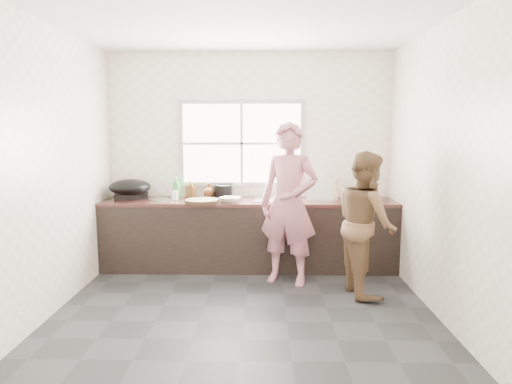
{
  "coord_description": "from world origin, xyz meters",
  "views": [
    {
      "loc": [
        0.19,
        -4.28,
        1.72
      ],
      "look_at": [
        0.1,
        0.65,
        1.05
      ],
      "focal_mm": 32.0,
      "sensor_mm": 36.0,
      "label": 1
    }
  ],
  "objects_px": {
    "bowl_crabs": "(320,197)",
    "plate_food": "(199,201)",
    "bottle_brown_short": "(209,191)",
    "cutting_board": "(202,201)",
    "bowl_held": "(281,199)",
    "pot_lid_left": "(158,199)",
    "person_side": "(366,223)",
    "bottle_green": "(176,188)",
    "black_pot": "(223,191)",
    "pot_lid_right": "(164,200)",
    "dish_rack": "(322,189)",
    "bottle_brown_tall": "(191,190)",
    "bowl_mince": "(230,199)",
    "burner": "(132,195)",
    "glass_jar": "(175,195)",
    "wok": "(130,187)",
    "woman": "(289,209)"
  },
  "relations": [
    {
      "from": "pot_lid_right",
      "to": "pot_lid_left",
      "type": "bearing_deg",
      "value": 128.61
    },
    {
      "from": "glass_jar",
      "to": "pot_lid_left",
      "type": "bearing_deg",
      "value": 175.42
    },
    {
      "from": "bowl_crabs",
      "to": "plate_food",
      "type": "bearing_deg",
      "value": -174.53
    },
    {
      "from": "cutting_board",
      "to": "pot_lid_left",
      "type": "relative_size",
      "value": 1.66
    },
    {
      "from": "burner",
      "to": "wok",
      "type": "bearing_deg",
      "value": -79.84
    },
    {
      "from": "cutting_board",
      "to": "plate_food",
      "type": "distance_m",
      "value": 0.11
    },
    {
      "from": "cutting_board",
      "to": "burner",
      "type": "relative_size",
      "value": 0.99
    },
    {
      "from": "pot_lid_right",
      "to": "cutting_board",
      "type": "bearing_deg",
      "value": -15.89
    },
    {
      "from": "person_side",
      "to": "cutting_board",
      "type": "relative_size",
      "value": 3.7
    },
    {
      "from": "person_side",
      "to": "bottle_brown_short",
      "type": "xyz_separation_m",
      "value": [
        -1.78,
        1.1,
        0.19
      ]
    },
    {
      "from": "burner",
      "to": "pot_lid_left",
      "type": "height_order",
      "value": "burner"
    },
    {
      "from": "bowl_crabs",
      "to": "bottle_brown_short",
      "type": "relative_size",
      "value": 1.23
    },
    {
      "from": "bowl_crabs",
      "to": "pot_lid_right",
      "type": "height_order",
      "value": "bowl_crabs"
    },
    {
      "from": "bottle_brown_tall",
      "to": "dish_rack",
      "type": "xyz_separation_m",
      "value": [
        1.65,
        -0.19,
        0.03
      ]
    },
    {
      "from": "woman",
      "to": "plate_food",
      "type": "relative_size",
      "value": 7.39
    },
    {
      "from": "plate_food",
      "to": "bottle_green",
      "type": "distance_m",
      "value": 0.41
    },
    {
      "from": "woman",
      "to": "bowl_held",
      "type": "height_order",
      "value": "woman"
    },
    {
      "from": "bowl_held",
      "to": "pot_lid_left",
      "type": "xyz_separation_m",
      "value": [
        -1.54,
        0.16,
        -0.03
      ]
    },
    {
      "from": "bowl_crabs",
      "to": "pot_lid_left",
      "type": "height_order",
      "value": "bowl_crabs"
    },
    {
      "from": "plate_food",
      "to": "pot_lid_left",
      "type": "relative_size",
      "value": 0.93
    },
    {
      "from": "bowl_mince",
      "to": "black_pot",
      "type": "height_order",
      "value": "black_pot"
    },
    {
      "from": "glass_jar",
      "to": "burner",
      "type": "relative_size",
      "value": 0.27
    },
    {
      "from": "person_side",
      "to": "pot_lid_right",
      "type": "relative_size",
      "value": 5.83
    },
    {
      "from": "bottle_brown_short",
      "to": "bowl_crabs",
      "type": "bearing_deg",
      "value": -8.08
    },
    {
      "from": "bottle_brown_short",
      "to": "black_pot",
      "type": "bearing_deg",
      "value": 0.0
    },
    {
      "from": "black_pot",
      "to": "pot_lid_left",
      "type": "relative_size",
      "value": 0.92
    },
    {
      "from": "bowl_held",
      "to": "plate_food",
      "type": "bearing_deg",
      "value": -179.21
    },
    {
      "from": "person_side",
      "to": "plate_food",
      "type": "xyz_separation_m",
      "value": [
        -1.86,
        0.76,
        0.11
      ]
    },
    {
      "from": "bowl_held",
      "to": "bottle_green",
      "type": "xyz_separation_m",
      "value": [
        -1.31,
        0.21,
        0.1
      ]
    },
    {
      "from": "cutting_board",
      "to": "bowl_mince",
      "type": "bearing_deg",
      "value": 11.36
    },
    {
      "from": "bowl_crabs",
      "to": "pot_lid_left",
      "type": "distance_m",
      "value": 2.03
    },
    {
      "from": "dish_rack",
      "to": "pot_lid_left",
      "type": "height_order",
      "value": "dish_rack"
    },
    {
      "from": "bottle_brown_short",
      "to": "cutting_board",
      "type": "bearing_deg",
      "value": -93.76
    },
    {
      "from": "glass_jar",
      "to": "black_pot",
      "type": "bearing_deg",
      "value": 17.76
    },
    {
      "from": "black_pot",
      "to": "bottle_green",
      "type": "distance_m",
      "value": 0.6
    },
    {
      "from": "bowl_crabs",
      "to": "glass_jar",
      "type": "distance_m",
      "value": 1.82
    },
    {
      "from": "pot_lid_left",
      "to": "glass_jar",
      "type": "bearing_deg",
      "value": -4.58
    },
    {
      "from": "cutting_board",
      "to": "dish_rack",
      "type": "relative_size",
      "value": 1.12
    },
    {
      "from": "black_pot",
      "to": "person_side",
      "type": "bearing_deg",
      "value": -34.59
    },
    {
      "from": "person_side",
      "to": "pot_lid_right",
      "type": "height_order",
      "value": "person_side"
    },
    {
      "from": "pot_lid_left",
      "to": "burner",
      "type": "bearing_deg",
      "value": 159.4
    },
    {
      "from": "bottle_green",
      "to": "glass_jar",
      "type": "bearing_deg",
      "value": -96.09
    },
    {
      "from": "glass_jar",
      "to": "plate_food",
      "type": "bearing_deg",
      "value": -25.37
    },
    {
      "from": "bottle_green",
      "to": "glass_jar",
      "type": "relative_size",
      "value": 2.48
    },
    {
      "from": "black_pot",
      "to": "bottle_brown_short",
      "type": "distance_m",
      "value": 0.18
    },
    {
      "from": "black_pot",
      "to": "pot_lid_right",
      "type": "relative_size",
      "value": 0.87
    },
    {
      "from": "plate_food",
      "to": "burner",
      "type": "bearing_deg",
      "value": 161.22
    },
    {
      "from": "woman",
      "to": "glass_jar",
      "type": "relative_size",
      "value": 15.08
    },
    {
      "from": "bowl_crabs",
      "to": "bottle_brown_tall",
      "type": "bearing_deg",
      "value": 174.67
    },
    {
      "from": "woman",
      "to": "bottle_green",
      "type": "bearing_deg",
      "value": 174.99
    }
  ]
}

